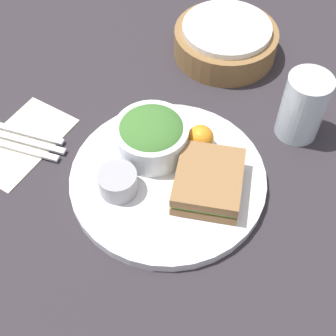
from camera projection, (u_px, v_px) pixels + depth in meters
ground_plane at (168, 182)px, 0.78m from camera, size 4.00×4.00×0.00m
plate at (168, 179)px, 0.78m from camera, size 0.32×0.32×0.02m
sandwich at (208, 181)px, 0.74m from camera, size 0.14×0.15×0.04m
salad_bowl at (152, 135)px, 0.77m from camera, size 0.12×0.12×0.07m
dressing_cup at (118, 182)px, 0.74m from camera, size 0.06×0.06×0.04m
orange_wedge at (200, 138)px, 0.79m from camera, size 0.05×0.05×0.05m
drink_glass at (303, 107)px, 0.80m from camera, size 0.08×0.08×0.12m
bread_basket at (225, 40)px, 0.95m from camera, size 0.21×0.21×0.07m
napkin at (21, 141)px, 0.83m from camera, size 0.11×0.19×0.00m
fork at (16, 147)px, 0.82m from camera, size 0.16×0.05×0.01m
knife at (21, 140)px, 0.83m from camera, size 0.17×0.05×0.01m
spoon at (26, 133)px, 0.84m from camera, size 0.15×0.05×0.01m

